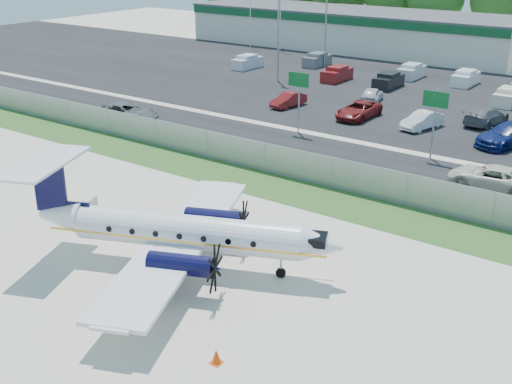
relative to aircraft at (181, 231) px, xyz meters
The scene contains 25 objects.
ground 2.15m from the aircraft, 53.22° to the right, with size 170.00×170.00×0.00m, color beige.
grass_verge 11.28m from the aircraft, 86.58° to the left, with size 170.00×4.00×0.02m, color #2D561E.
access_road 18.22m from the aircraft, 87.90° to the left, with size 170.00×8.00×0.02m, color black.
parking_lot 39.16m from the aircraft, 89.03° to the left, with size 170.00×32.00×0.02m, color black.
perimeter_fence 13.16m from the aircraft, 87.10° to the left, with size 120.00×0.06×1.99m.
building_west 65.40m from the aircraft, 110.91° to the left, with size 46.40×12.40×5.24m.
sign_left 23.28m from the aircraft, 108.43° to the left, with size 1.80×0.26×5.00m.
sign_mid 22.39m from the aircraft, 80.55° to the left, with size 1.80×0.26×5.00m.
flagpole_west 64.70m from the aircraft, 123.09° to the left, with size 1.06×0.12×10.00m.
flagpole_east 62.11m from the aircraft, 119.21° to the left, with size 1.06×0.12×10.00m.
light_pole_nw 41.98m from the aircraft, 117.52° to the left, with size 0.90×0.35×9.09m.
light_pole_sw 51.04m from the aircraft, 112.31° to the left, with size 0.90×0.35×9.09m.
aircraft is the anchor object (origin of this frame).
baggage_cart_near 8.85m from the aircraft, behind, with size 2.43×1.90×1.12m.
cone_nose 7.89m from the aircraft, 39.08° to the right, with size 0.41×0.41×0.59m.
cone_starboard_wing 14.16m from the aircraft, 78.57° to the left, with size 0.35×0.35×0.50m.
road_car_west 26.42m from the aircraft, 142.17° to the left, with size 2.73×5.93×1.65m, color #595B5E.
road_car_mid 20.88m from the aircraft, 64.94° to the left, with size 2.39×5.19×1.44m, color beige.
parked_car_a 31.27m from the aircraft, 113.56° to the left, with size 1.37×3.91×1.29m, color maroon.
parked_car_b 29.37m from the aircraft, 100.69° to the left, with size 2.38×5.16×1.43m, color maroon.
parked_car_c 28.97m from the aircraft, 89.51° to the left, with size 1.47×4.21×1.39m, color silver.
parked_car_d 29.36m from the aircraft, 75.72° to the left, with size 2.37×5.83×1.69m, color navy.
parked_car_f 35.46m from the aircraft, 101.51° to the left, with size 1.66×4.12×1.41m, color silver.
parked_car_g 33.59m from the aircraft, 83.00° to the left, with size 2.09×5.13×1.49m, color #595B5E.
far_parking_rows 44.16m from the aircraft, 89.14° to the left, with size 56.00×10.00×1.60m, color gray, non-canonical shape.
Camera 1 is at (17.94, -19.09, 14.70)m, focal length 45.00 mm.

